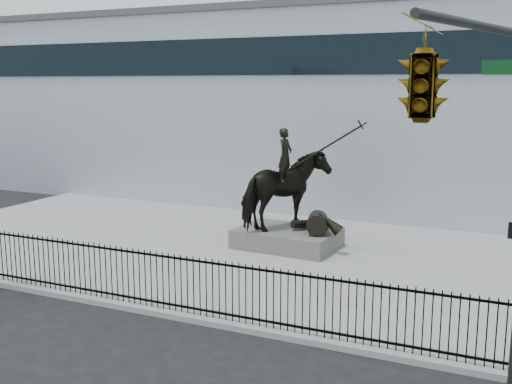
% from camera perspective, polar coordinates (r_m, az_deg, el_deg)
% --- Properties ---
extents(ground, '(120.00, 120.00, 0.00)m').
position_cam_1_polar(ground, '(14.30, -7.14, -13.96)').
color(ground, black).
rests_on(ground, ground).
extents(plaza, '(30.00, 12.00, 0.15)m').
position_cam_1_polar(plaza, '(20.19, 3.33, -6.35)').
color(plaza, '#969694').
rests_on(plaza, ground).
extents(building, '(44.00, 14.00, 9.00)m').
position_cam_1_polar(building, '(31.85, 11.94, 7.66)').
color(building, silver).
rests_on(building, ground).
extents(picket_fence, '(22.10, 0.10, 1.50)m').
position_cam_1_polar(picket_fence, '(14.96, -4.69, -9.06)').
color(picket_fence, black).
rests_on(picket_fence, plaza).
extents(statue_plinth, '(3.59, 2.59, 0.64)m').
position_cam_1_polar(statue_plinth, '(21.21, 2.99, -4.41)').
color(statue_plinth, '#504E49').
rests_on(statue_plinth, plaza).
extents(equestrian_statue, '(4.40, 2.87, 3.73)m').
position_cam_1_polar(equestrian_statue, '(20.82, 3.20, 0.03)').
color(equestrian_statue, black).
rests_on(equestrian_statue, statue_plinth).
extents(traffic_signal_right, '(2.17, 6.86, 7.00)m').
position_cam_1_polar(traffic_signal_right, '(9.13, 21.48, 3.25)').
color(traffic_signal_right, black).
rests_on(traffic_signal_right, ground).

